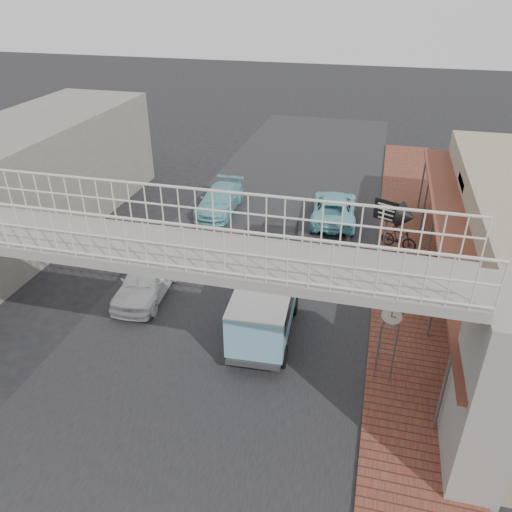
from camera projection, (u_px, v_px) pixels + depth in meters
The scene contains 14 objects.
ground at pixel (224, 325), 17.55m from camera, with size 120.00×120.00×0.00m, color black.
road_strip at pixel (224, 325), 17.55m from camera, with size 10.00×60.00×0.01m, color black.
sidewalk at pixel (413, 302), 18.67m from camera, with size 3.00×40.00×0.10m, color brown.
footbridge at pixel (173, 318), 12.61m from camera, with size 16.40×2.40×6.34m.
building_far_left at pixel (40, 173), 23.74m from camera, with size 5.00×14.00×5.00m, color gray.
white_hatchback at pixel (147, 279), 18.90m from camera, with size 1.62×4.03×1.37m, color white.
dark_sedan at pixel (278, 243), 21.48m from camera, with size 1.46×4.17×1.38m, color black.
angkot_curb at pixel (334, 208), 24.82m from camera, with size 2.12×4.60×1.28m, color #7AC8D3.
angkot_far at pixel (220, 200), 25.72m from camera, with size 1.75×4.30×1.25m, color #70B8C2.
angkot_van at pixel (264, 305), 16.38m from camera, with size 2.10×4.20×2.01m.
motorcycle_near at pixel (433, 269), 19.91m from camera, with size 0.53×1.53×0.80m, color black.
motorcycle_far at pixel (399, 238), 22.03m from camera, with size 0.46×1.62×0.97m, color black.
street_clock at pixel (392, 318), 14.19m from camera, with size 0.65×0.55×2.57m.
arrow_sign at pixel (405, 217), 19.54m from camera, with size 1.77×1.22×2.95m.
Camera 1 is at (4.56, -13.38, 10.74)m, focal length 35.00 mm.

